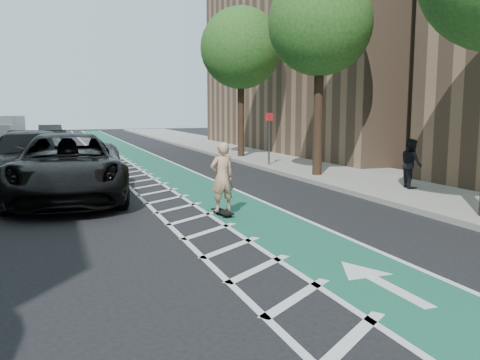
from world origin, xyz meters
name	(u,v)px	position (x,y,z in m)	size (l,w,h in m)	color
ground	(154,256)	(0.00, 0.00, 0.00)	(120.00, 120.00, 0.00)	black
bike_lane	(181,178)	(3.00, 10.00, 0.01)	(2.00, 90.00, 0.01)	#175340
buffer_strip	(142,180)	(1.50, 10.00, 0.01)	(1.40, 90.00, 0.01)	silver
sidewalk_right	(328,169)	(9.50, 10.00, 0.07)	(5.00, 90.00, 0.15)	gray
curb_right	(276,172)	(7.05, 10.00, 0.08)	(0.12, 90.00, 0.16)	gray
building_right_far	(361,1)	(17.50, 20.00, 9.50)	(14.00, 22.00, 19.00)	#84664C
tree_r_c	(322,23)	(7.90, 8.00, 5.77)	(4.20, 4.20, 7.90)	#382619
tree_r_d	(244,48)	(7.90, 16.00, 5.77)	(4.20, 4.20, 7.90)	#382619
sign_post	(269,138)	(7.60, 12.00, 1.35)	(0.35, 0.08, 2.47)	#4C4C4C
skateboard	(222,212)	(2.30, 2.89, 0.10)	(0.34, 0.90, 0.12)	black
skateboarder	(222,177)	(2.30, 2.89, 0.98)	(0.63, 0.41, 1.73)	tan
suv_near	(68,167)	(-1.22, 6.71, 0.97)	(3.21, 6.97, 1.94)	black
suv_far	(28,159)	(-2.40, 10.03, 0.94)	(2.63, 6.46, 1.88)	black
car_grey	(50,135)	(-1.59, 30.60, 0.75)	(1.58, 4.54, 1.49)	#525257
pedestrian	(411,163)	(9.07, 4.13, 0.94)	(0.77, 0.60, 1.58)	black
box_truck	(2,133)	(-4.79, 30.51, 0.99)	(2.91, 5.41, 2.15)	white
barrel_c	(33,161)	(-2.40, 14.50, 0.43)	(0.66, 0.66, 0.90)	#F5540C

